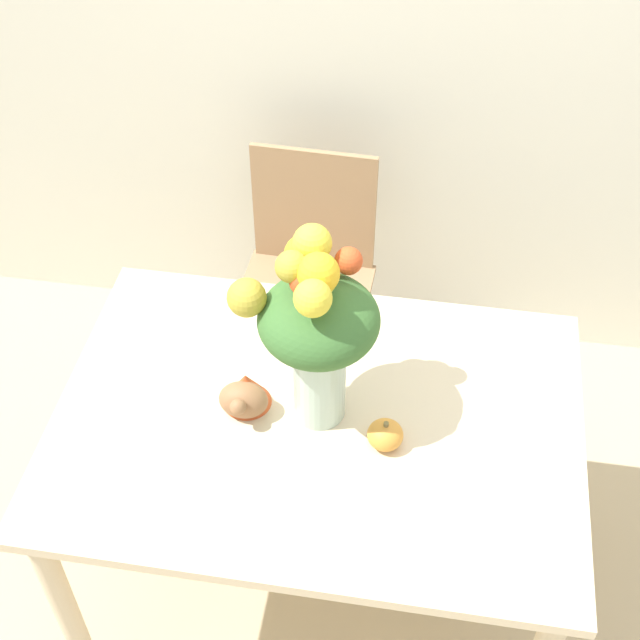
% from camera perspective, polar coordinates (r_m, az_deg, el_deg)
% --- Properties ---
extents(ground_plane, '(12.00, 12.00, 0.00)m').
position_cam_1_polar(ground_plane, '(2.77, -0.13, -16.39)').
color(ground_plane, tan).
extents(dining_table, '(1.25, 0.88, 0.78)m').
position_cam_1_polar(dining_table, '(2.21, -0.16, -8.05)').
color(dining_table, beige).
rests_on(dining_table, ground_plane).
extents(flower_vase, '(0.33, 0.27, 0.49)m').
position_cam_1_polar(flower_vase, '(1.93, -0.22, -0.34)').
color(flower_vase, '#B2CCBC').
rests_on(flower_vase, dining_table).
extents(pumpkin, '(0.08, 0.08, 0.08)m').
position_cam_1_polar(pumpkin, '(2.05, 4.20, -7.33)').
color(pumpkin, gold).
rests_on(pumpkin, dining_table).
extents(turkey_figurine, '(0.12, 0.16, 0.10)m').
position_cam_1_polar(turkey_figurine, '(2.11, -4.82, -4.71)').
color(turkey_figurine, '#936642').
rests_on(turkey_figurine, dining_table).
extents(dining_chair_near_window, '(0.44, 0.44, 0.89)m').
position_cam_1_polar(dining_chair_near_window, '(2.90, -0.89, 2.40)').
color(dining_chair_near_window, '#9E7A56').
rests_on(dining_chair_near_window, ground_plane).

